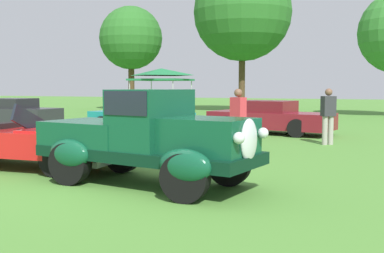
# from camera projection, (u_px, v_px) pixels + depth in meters

# --- Properties ---
(ground_plane) EXTENTS (120.00, 120.00, 0.00)m
(ground_plane) POSITION_uv_depth(u_px,v_px,m) (122.00, 185.00, 8.43)
(ground_plane) COLOR #4C8433
(feature_pickup_truck) EXTENTS (4.33, 2.36, 1.70)m
(feature_pickup_truck) POSITION_uv_depth(u_px,v_px,m) (148.00, 137.00, 8.37)
(feature_pickup_truck) COLOR black
(feature_pickup_truck) RESTS_ON ground_plane
(neighbor_convertible) EXTENTS (4.66, 1.98, 1.40)m
(neighbor_convertible) POSITION_uv_depth(u_px,v_px,m) (26.00, 141.00, 10.27)
(neighbor_convertible) COLOR red
(neighbor_convertible) RESTS_ON ground_plane
(show_car_charcoal) EXTENTS (3.98, 1.80, 1.22)m
(show_car_charcoal) POSITION_uv_depth(u_px,v_px,m) (15.00, 112.00, 20.90)
(show_car_charcoal) COLOR #28282D
(show_car_charcoal) RESTS_ON ground_plane
(show_car_teal) EXTENTS (4.25, 2.64, 1.22)m
(show_car_teal) POSITION_uv_depth(u_px,v_px,m) (139.00, 117.00, 17.65)
(show_car_teal) COLOR teal
(show_car_teal) RESTS_ON ground_plane
(show_car_burgundy) EXTENTS (4.82, 2.64, 1.22)m
(show_car_burgundy) POSITION_uv_depth(u_px,v_px,m) (269.00, 117.00, 17.60)
(show_car_burgundy) COLOR maroon
(show_car_burgundy) RESTS_ON ground_plane
(spectator_between_cars) EXTENTS (0.47, 0.41, 1.69)m
(spectator_between_cars) POSITION_uv_depth(u_px,v_px,m) (238.00, 118.00, 12.67)
(spectator_between_cars) COLOR #7F7056
(spectator_between_cars) RESTS_ON ground_plane
(spectator_far_side) EXTENTS (0.46, 0.44, 1.69)m
(spectator_far_side) POSITION_uv_depth(u_px,v_px,m) (328.00, 114.00, 14.16)
(spectator_far_side) COLOR #9E998E
(spectator_far_side) RESTS_ON ground_plane
(canopy_tent_left_field) EXTENTS (2.77, 2.77, 2.71)m
(canopy_tent_left_field) POSITION_uv_depth(u_px,v_px,m) (161.00, 74.00, 25.43)
(canopy_tent_left_field) COLOR #B7B7BC
(canopy_tent_left_field) RESTS_ON ground_plane
(treeline_far_left) EXTENTS (4.55, 4.55, 7.52)m
(treeline_far_left) POSITION_uv_depth(u_px,v_px,m) (131.00, 38.00, 34.32)
(treeline_far_left) COLOR #47331E
(treeline_far_left) RESTS_ON ground_plane
(treeline_mid_left) EXTENTS (6.69, 6.69, 10.15)m
(treeline_mid_left) POSITION_uv_depth(u_px,v_px,m) (242.00, 12.00, 32.22)
(treeline_mid_left) COLOR #47331E
(treeline_mid_left) RESTS_ON ground_plane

